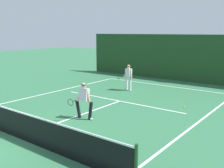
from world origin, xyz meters
name	(u,v)px	position (x,y,z in m)	size (l,w,h in m)	color
ground_plane	(17,137)	(0.00, 0.00, 0.00)	(80.00, 80.00, 0.00)	#2F6B44
court_line_baseline_far	(164,86)	(0.00, 11.79, 0.00)	(9.34, 0.10, 0.01)	white
court_line_service	(120,101)	(0.00, 6.42, 0.00)	(7.61, 0.10, 0.01)	white
court_line_centre	(79,115)	(0.00, 3.20, 0.00)	(0.10, 6.40, 0.01)	white
tennis_net	(16,124)	(0.00, 0.00, 0.53)	(10.24, 0.09, 1.11)	#1E4723
player_near	(84,99)	(0.50, 3.02, 0.88)	(0.93, 0.86, 1.61)	black
player_far	(128,76)	(-1.14, 8.95, 0.93)	(0.94, 0.85, 1.68)	silver
tennis_ball	(184,107)	(3.30, 7.40, 0.03)	(0.07, 0.07, 0.07)	#D1E033
back_fence_windscreen	(179,58)	(0.00, 14.30, 1.78)	(16.69, 0.12, 3.55)	#204320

